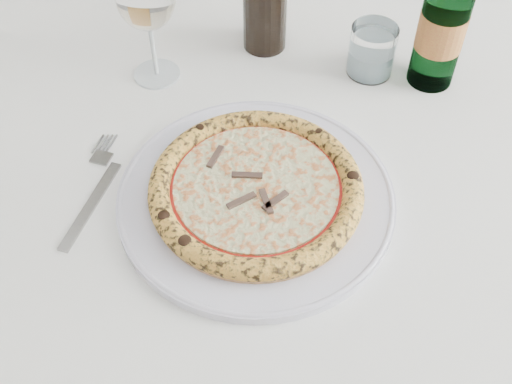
% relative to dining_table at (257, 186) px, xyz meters
% --- Properties ---
extents(dining_table, '(1.51, 0.92, 0.76)m').
position_rel_dining_table_xyz_m(dining_table, '(0.00, 0.00, 0.00)').
color(dining_table, brown).
rests_on(dining_table, floor).
extents(plate, '(0.36, 0.36, 0.02)m').
position_rel_dining_table_xyz_m(plate, '(-0.00, -0.10, 0.09)').
color(plate, silver).
rests_on(plate, dining_table).
extents(pizza, '(0.28, 0.28, 0.03)m').
position_rel_dining_table_xyz_m(pizza, '(-0.00, -0.10, 0.11)').
color(pizza, tan).
rests_on(pizza, plate).
extents(fork, '(0.06, 0.22, 0.00)m').
position_rel_dining_table_xyz_m(fork, '(-0.22, -0.08, 0.09)').
color(fork, gray).
rests_on(fork, dining_table).
extents(wine_glass, '(0.09, 0.09, 0.19)m').
position_rel_dining_table_xyz_m(wine_glass, '(-0.16, 0.16, 0.22)').
color(wine_glass, silver).
rests_on(wine_glass, dining_table).
extents(tumbler, '(0.07, 0.07, 0.08)m').
position_rel_dining_table_xyz_m(tumbler, '(0.18, 0.17, 0.12)').
color(tumbler, white).
rests_on(tumbler, dining_table).
extents(beer_bottle, '(0.07, 0.07, 0.27)m').
position_rel_dining_table_xyz_m(beer_bottle, '(0.27, 0.15, 0.19)').
color(beer_bottle, '#2B5F39').
rests_on(beer_bottle, dining_table).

